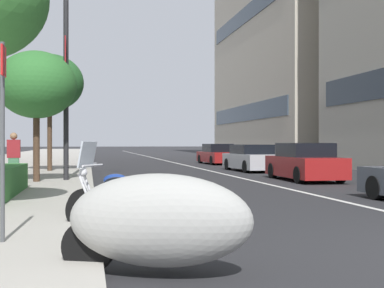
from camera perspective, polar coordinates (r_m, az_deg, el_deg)
The scene contains 13 objects.
sidewalk_right_plaza at distance 35.66m, azimuth -19.00°, elevation -2.10°, with size 160.00×9.76×0.15m, color #A39E93.
lane_centre_stripe at distance 40.82m, azimuth -2.63°, elevation -1.92°, with size 110.00×0.16×0.01m, color silver.
motorcycle_by_sign_pole at distance 5.67m, azimuth -3.79°, elevation -8.46°, with size 1.49×2.19×1.13m.
motorcycle_second_in_row at distance 8.41m, azimuth -7.53°, elevation -6.80°, with size 1.27×1.95×1.49m.
motorcycle_far_end_row at distance 9.73m, azimuth -7.71°, elevation -5.94°, with size 0.74×2.10×1.46m.
car_far_down_avenue at distance 20.47m, azimuth 12.31°, elevation -2.06°, with size 4.36×1.88×1.46m.
car_mid_block_traffic at distance 26.77m, azimuth 6.57°, elevation -1.60°, with size 4.55×1.95×1.37m.
car_lead_in_lane at distance 35.50m, azimuth 2.80°, elevation -1.19°, with size 4.68×1.97×1.39m.
parking_sign_by_curb at distance 7.26m, azimuth -20.18°, elevation 2.28°, with size 0.32×0.06×2.64m.
street_lamp_with_banners at distance 19.21m, azimuth -12.91°, elevation 12.40°, with size 1.26×2.20×9.27m.
street_tree_mid_sidewalk at distance 18.34m, azimuth -16.81°, elevation 6.24°, with size 2.68×2.68×4.42m.
street_tree_by_lamp_post at distance 25.27m, azimuth -15.45°, elevation 6.52°, with size 3.16×3.16×5.48m.
pedestrian_on_plaza at distance 17.31m, azimuth -19.09°, elevation -1.49°, with size 0.29×0.42×1.64m.
Camera 1 is at (-5.32, 6.21, 1.46)m, focal length 48.29 mm.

